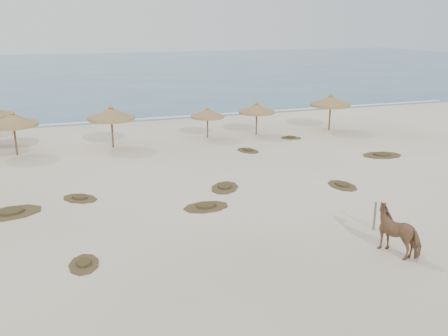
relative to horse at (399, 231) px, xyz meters
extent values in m
plane|color=#F4E5C8|center=(-6.16, 4.41, -0.90)|extent=(160.00, 160.00, 0.00)
cube|color=#29557D|center=(-6.16, 79.41, -0.90)|extent=(200.00, 100.00, 0.01)
cube|color=silver|center=(-6.16, 30.41, -0.90)|extent=(70.00, 0.60, 0.01)
cylinder|color=brown|center=(-14.73, 20.58, 0.23)|extent=(0.13, 0.13, 2.27)
cylinder|color=#987445|center=(-14.73, 20.58, 1.17)|extent=(3.27, 3.27, 0.19)
cone|color=#987445|center=(-14.73, 20.58, 1.53)|extent=(3.16, 3.16, 0.81)
cone|color=#987445|center=(-14.73, 20.58, 2.01)|extent=(0.39, 0.39, 0.24)
cylinder|color=brown|center=(-8.37, 20.53, 0.25)|extent=(0.13, 0.13, 2.30)
cylinder|color=#987445|center=(-8.37, 20.53, 1.21)|extent=(4.18, 4.18, 0.20)
cone|color=#987445|center=(-8.37, 20.53, 1.57)|extent=(4.04, 4.04, 0.82)
cone|color=#987445|center=(-8.37, 20.53, 2.06)|extent=(0.39, 0.39, 0.24)
cylinder|color=brown|center=(-1.13, 21.26, 0.01)|extent=(0.10, 0.10, 1.81)
cylinder|color=#987445|center=(-1.13, 21.26, 0.76)|extent=(2.82, 2.82, 0.16)
cone|color=#987445|center=(-1.13, 21.26, 1.04)|extent=(2.73, 2.73, 0.65)
cone|color=#987445|center=(-1.13, 21.26, 1.43)|extent=(0.31, 0.31, 0.19)
cylinder|color=brown|center=(2.80, 21.01, 0.09)|extent=(0.11, 0.11, 1.99)
cylinder|color=#987445|center=(2.80, 21.01, 0.92)|extent=(3.09, 3.09, 0.17)
cone|color=#987445|center=(2.80, 21.01, 1.23)|extent=(2.99, 2.99, 0.71)
cone|color=#987445|center=(2.80, 21.01, 1.66)|extent=(0.34, 0.34, 0.21)
cylinder|color=brown|center=(9.11, 20.64, 0.25)|extent=(0.13, 0.13, 2.29)
cylinder|color=#987445|center=(9.11, 20.64, 1.20)|extent=(4.06, 4.06, 0.20)
cone|color=#987445|center=(9.11, 20.64, 1.56)|extent=(3.92, 3.92, 0.82)
cone|color=#987445|center=(9.11, 20.64, 2.05)|extent=(0.39, 0.39, 0.24)
imported|color=#8D5F40|center=(0.00, 0.00, 0.00)|extent=(1.65, 2.34, 1.80)
cylinder|color=#716655|center=(0.44, 2.15, -0.26)|extent=(0.11, 0.11, 1.28)
cylinder|color=#716655|center=(0.65, 1.55, -0.38)|extent=(0.08, 0.08, 1.04)
camera|label=1|loc=(-12.12, -14.50, 7.77)|focal=40.00mm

